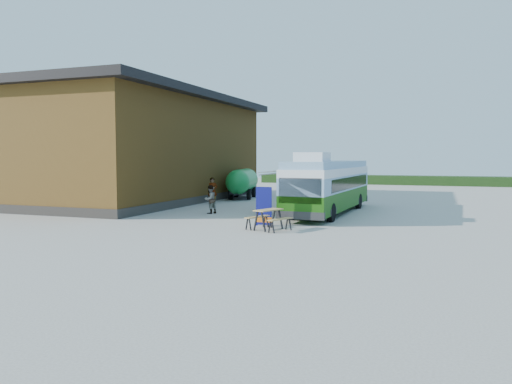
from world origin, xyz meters
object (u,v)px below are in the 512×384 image
at_px(picnic_table, 268,215).
at_px(bus, 329,185).
at_px(person_b, 210,199).
at_px(slurry_tanker, 242,182).
at_px(person_a, 213,191).
at_px(banner, 264,210).

bearing_deg(picnic_table, bus, 102.09).
height_order(picnic_table, person_b, person_b).
distance_m(bus, slurry_tanker, 11.26).
height_order(person_a, slurry_tanker, slurry_tanker).
relative_size(bus, slurry_tanker, 1.86).
relative_size(picnic_table, slurry_tanker, 0.33).
bearing_deg(picnic_table, slurry_tanker, 136.45).
height_order(bus, person_a, bus).
height_order(picnic_table, person_a, person_a).
relative_size(bus, picnic_table, 5.64).
bearing_deg(person_b, picnic_table, 65.91).
height_order(bus, banner, bus).
distance_m(picnic_table, person_a, 12.61).
bearing_deg(bus, picnic_table, -96.37).
xyz_separation_m(bus, picnic_table, (-1.08, -7.15, -0.93)).
bearing_deg(picnic_table, banner, 139.05).
height_order(bus, picnic_table, bus).
relative_size(picnic_table, person_b, 1.24).
xyz_separation_m(picnic_table, person_b, (-5.03, 4.76, 0.12)).
height_order(person_a, person_b, person_a).
distance_m(person_a, person_b, 5.93).
bearing_deg(person_a, bus, -48.10).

